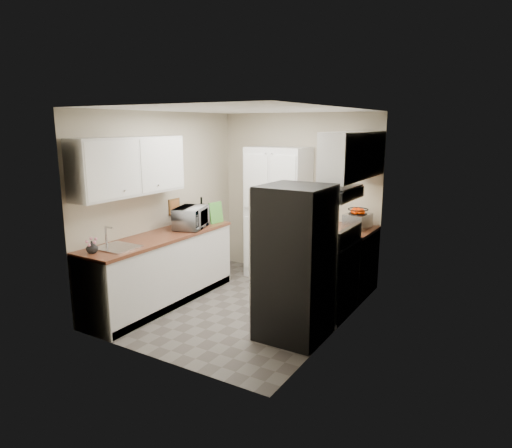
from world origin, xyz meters
name	(u,v)px	position (x,y,z in m)	size (l,w,h in m)	color
ground	(243,306)	(0.00, 0.00, 0.00)	(3.20, 3.20, 0.00)	#56514C
room_shell	(240,182)	(-0.02, -0.01, 1.63)	(2.64, 3.24, 2.52)	beige
pantry_cabinet	(278,213)	(-0.20, 1.32, 1.00)	(0.90, 0.55, 2.00)	silver
base_cabinet_left	(162,271)	(-0.99, -0.43, 0.44)	(0.60, 2.30, 0.88)	silver
countertop_left	(160,237)	(-0.99, -0.43, 0.90)	(0.63, 2.33, 0.04)	brown
base_cabinet_right	(348,263)	(0.99, 1.19, 0.44)	(0.60, 0.80, 0.88)	silver
countertop_right	(350,230)	(0.99, 1.19, 0.90)	(0.63, 0.83, 0.04)	brown
electric_range	(325,276)	(0.97, 0.39, 0.48)	(0.71, 0.78, 1.13)	#B7B7BC
refrigerator	(295,263)	(0.94, -0.41, 0.85)	(0.70, 0.72, 1.70)	#B7B7BC
microwave	(191,218)	(-0.91, 0.11, 1.07)	(0.54, 0.36, 0.30)	#B2B2B7
wine_bottle	(202,211)	(-1.06, 0.54, 1.09)	(0.08, 0.08, 0.33)	black
flower_vase	(92,247)	(-1.06, -1.45, 0.99)	(0.13, 0.13, 0.14)	beige
cutting_board	(216,213)	(-0.82, 0.57, 1.07)	(0.02, 0.25, 0.31)	green
toaster_oven	(357,221)	(1.07, 1.26, 1.03)	(0.29, 0.36, 0.21)	#A7A8AC
fruit_basket	(358,210)	(1.08, 1.23, 1.19)	(0.27, 0.27, 0.12)	#F93700
kitchen_mat	(275,293)	(0.14, 0.63, 0.01)	(0.49, 0.78, 0.01)	#D7AE89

